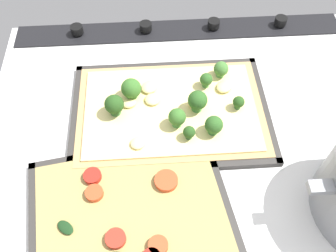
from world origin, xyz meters
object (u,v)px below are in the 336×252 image
veggie_pizza_back (131,212)px  baking_tray_back (131,213)px  baking_tray_front (170,113)px  broccoli_pizza (171,108)px

veggie_pizza_back → baking_tray_back: bearing=-112.8°
baking_tray_back → baking_tray_front: bearing=-111.3°
broccoli_pizza → baking_tray_back: (8.01, 20.18, -1.48)cm
baking_tray_back → veggie_pizza_back: size_ratio=1.08×
baking_tray_front → baking_tray_back: (7.82, 20.10, 0.01)cm
veggie_pizza_back → baking_tray_front: bearing=-111.3°
broccoli_pizza → veggie_pizza_back: (8.05, 20.29, -0.80)cm
baking_tray_back → veggie_pizza_back: veggie_pizza_back is taller
baking_tray_front → broccoli_pizza: broccoli_pizza is taller
baking_tray_front → baking_tray_back: same height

